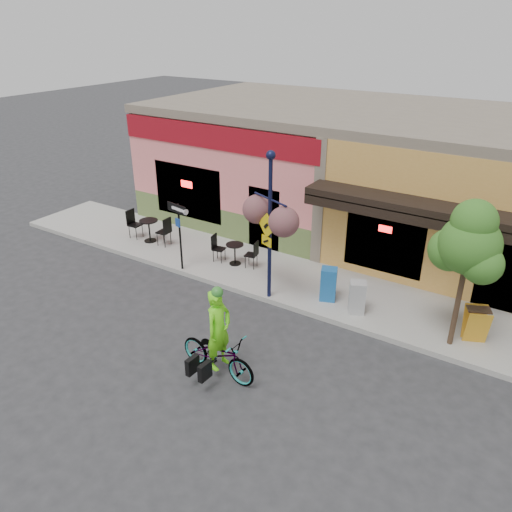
{
  "coord_description": "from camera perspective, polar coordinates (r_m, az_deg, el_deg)",
  "views": [
    {
      "loc": [
        5.24,
        -10.07,
        7.42
      ],
      "look_at": [
        -1.47,
        0.5,
        1.4
      ],
      "focal_mm": 35.0,
      "sensor_mm": 36.0,
      "label": 1
    }
  ],
  "objects": [
    {
      "name": "one_way_sign",
      "position": [
        15.66,
        -8.66,
        2.14
      ],
      "size": [
        0.86,
        0.32,
        2.19
      ],
      "primitive_type": null,
      "rotation": [
        0.0,
        0.0,
        -0.17
      ],
      "color": "black",
      "rests_on": "sidewalk"
    },
    {
      "name": "bicycle",
      "position": [
        11.53,
        -4.39,
        -11.1
      ],
      "size": [
        2.07,
        0.83,
        1.07
      ],
      "primitive_type": "imported",
      "rotation": [
        0.0,
        0.0,
        1.51
      ],
      "color": "maroon",
      "rests_on": "ground"
    },
    {
      "name": "newspaper_box_blue",
      "position": [
        14.18,
        8.27,
        -3.2
      ],
      "size": [
        0.54,
        0.51,
        0.97
      ],
      "primitive_type": null,
      "rotation": [
        0.0,
        0.0,
        0.35
      ],
      "color": "#1C61A9",
      "rests_on": "sidewalk"
    },
    {
      "name": "newspaper_box_grey",
      "position": [
        13.73,
        11.48,
        -4.65
      ],
      "size": [
        0.55,
        0.53,
        0.92
      ],
      "primitive_type": null,
      "rotation": [
        0.0,
        0.0,
        0.42
      ],
      "color": "#A9A9A9",
      "rests_on": "sidewalk"
    },
    {
      "name": "building",
      "position": [
        19.05,
        15.4,
        9.02
      ],
      "size": [
        18.2,
        8.2,
        4.5
      ],
      "primitive_type": null,
      "color": "#F87A7A",
      "rests_on": "ground"
    },
    {
      "name": "cafe_set_left",
      "position": [
        18.1,
        -12.12,
        3.2
      ],
      "size": [
        1.78,
        0.94,
        1.05
      ],
      "primitive_type": null,
      "rotation": [
        0.0,
        0.0,
        0.04
      ],
      "color": "black",
      "rests_on": "sidewalk"
    },
    {
      "name": "cafe_set_right",
      "position": [
        16.06,
        -2.43,
        0.57
      ],
      "size": [
        1.63,
        1.0,
        0.92
      ],
      "primitive_type": null,
      "rotation": [
        0.0,
        0.0,
        0.17
      ],
      "color": "black",
      "rests_on": "sidewalk"
    },
    {
      "name": "sidewalk",
      "position": [
        15.07,
        7.82,
        -3.75
      ],
      "size": [
        24.0,
        3.0,
        0.15
      ],
      "primitive_type": "cube",
      "color": "#9E9B93",
      "rests_on": "ground"
    },
    {
      "name": "curb",
      "position": [
        13.93,
        5.25,
        -6.25
      ],
      "size": [
        24.0,
        0.12,
        0.15
      ],
      "primitive_type": "cube",
      "color": "#A8A59E",
      "rests_on": "ground"
    },
    {
      "name": "lamp_post",
      "position": [
        13.49,
        1.59,
        3.23
      ],
      "size": [
        1.46,
        1.0,
        4.25
      ],
      "primitive_type": null,
      "rotation": [
        0.0,
        0.0,
        -0.38
      ],
      "color": "#12163A",
      "rests_on": "sidewalk"
    },
    {
      "name": "street_tree",
      "position": [
        12.45,
        22.61,
        -2.08
      ],
      "size": [
        1.58,
        1.58,
        3.77
      ],
      "primitive_type": null,
      "rotation": [
        0.0,
        0.0,
        -0.08
      ],
      "color": "#3D7A26",
      "rests_on": "sidewalk"
    },
    {
      "name": "sandwich_board",
      "position": [
        13.34,
        23.98,
        -7.55
      ],
      "size": [
        0.66,
        0.58,
        0.91
      ],
      "primitive_type": null,
      "rotation": [
        0.0,
        0.0,
        0.4
      ],
      "color": "gold",
      "rests_on": "sidewalk"
    },
    {
      "name": "cyclist_rider",
      "position": [
        11.25,
        -4.25,
        -9.44
      ],
      "size": [
        0.5,
        0.73,
        1.92
      ],
      "primitive_type": "imported",
      "rotation": [
        0.0,
        0.0,
        1.51
      ],
      "color": "#72FF1A",
      "rests_on": "ground"
    },
    {
      "name": "ground",
      "position": [
        13.56,
        4.15,
        -7.57
      ],
      "size": [
        90.0,
        90.0,
        0.0
      ],
      "primitive_type": "plane",
      "color": "#2D2D30",
      "rests_on": "ground"
    }
  ]
}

